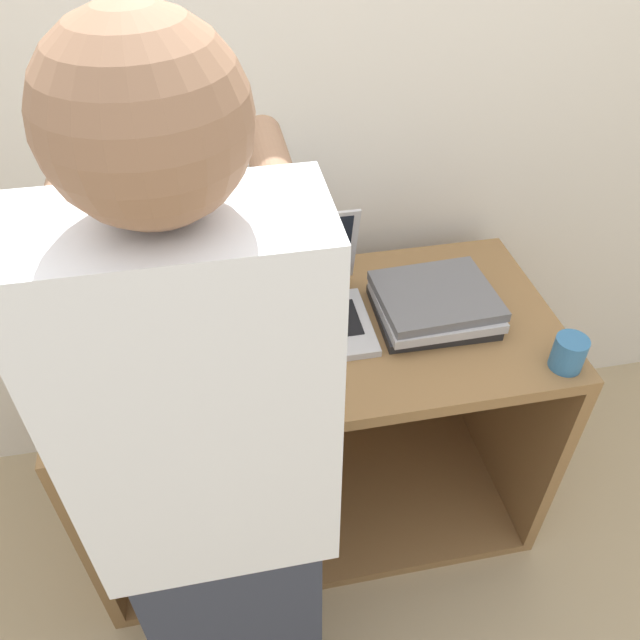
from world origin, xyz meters
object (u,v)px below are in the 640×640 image
Objects in this scene: laptop_open at (309,302)px; person at (221,513)px; laptop_stack_left at (181,325)px; laptop_stack_right at (434,304)px; mug at (569,353)px.

person is at bearing -114.25° from laptop_open.
laptop_open is 0.34m from laptop_stack_left.
laptop_stack_right is (0.67, -0.00, -0.04)m from laptop_stack_left.
laptop_stack_left is at bearing 179.96° from laptop_stack_right.
mug is at bearing -15.02° from laptop_stack_left.
laptop_stack_right is at bearing -0.04° from laptop_stack_left.
mug is at bearing -27.20° from laptop_open.
person reaches higher than laptop_open.
person reaches higher than laptop_stack_left.
person is 0.92m from mug.
laptop_stack_left is at bearing 164.98° from mug.
laptop_open is 0.34m from laptop_stack_right.
laptop_open is 1.01× the size of laptop_stack_left.
mug is (0.87, 0.31, -0.05)m from person.
laptop_open is at bearing 65.75° from person.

